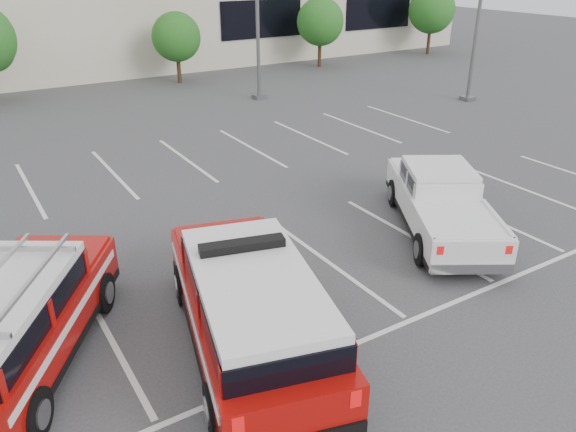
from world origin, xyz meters
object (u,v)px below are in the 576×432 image
Objects in this scene: fire_chief_suv at (250,312)px; ladder_suv at (12,329)px; tree_far_right at (432,12)px; tree_mid_right at (178,38)px; tree_right at (321,23)px; white_pickup at (440,208)px.

fire_chief_suv is 1.11× the size of ladder_suv.
tree_far_right is 0.77× the size of fire_chief_suv.
ladder_suv is at bearing -145.36° from tree_far_right.
tree_far_right reaches higher than tree_mid_right.
tree_far_right reaches higher than tree_right.
ladder_suv reaches higher than fire_chief_suv.
fire_chief_suv is at bearing -134.02° from white_pickup.
fire_chief_suv is at bearing -127.34° from tree_right.
tree_mid_right is at bearing 117.09° from white_pickup.
white_pickup is 10.58m from ladder_suv.
ladder_suv is (-10.58, -0.01, 0.17)m from white_pickup.
tree_mid_right is 20.01m from tree_far_right.
tree_mid_right is 0.71× the size of ladder_suv.
tree_right is (10.00, 0.00, 0.27)m from tree_mid_right.
tree_mid_right reaches higher than ladder_suv.
fire_chief_suv is 1.09× the size of white_pickup.
ladder_suv is at bearing -134.91° from tree_right.
tree_far_right is 37.15m from fire_chief_suv.
white_pickup is (-1.53, -22.17, -1.82)m from tree_mid_right.
ladder_suv is (-12.11, -22.18, -1.66)m from tree_mid_right.
tree_mid_right is 0.90× the size of tree_right.
tree_far_right reaches higher than white_pickup.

